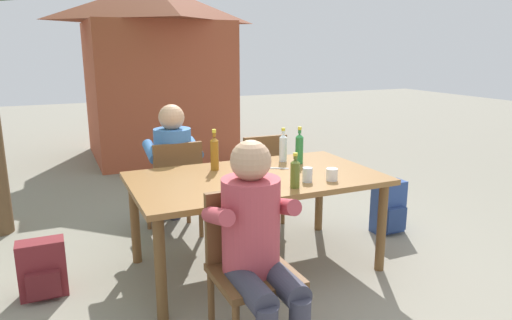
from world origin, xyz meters
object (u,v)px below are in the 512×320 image
at_px(chair_far_right, 260,174).
at_px(cup_glass, 307,175).
at_px(person_in_white_shirt, 257,239).
at_px(backpack_by_near_side, 43,270).
at_px(bottle_clear, 283,147).
at_px(backpack_by_far_side, 389,208).
at_px(brick_kiosk, 157,68).
at_px(table_knife, 271,168).
at_px(chair_near_left, 249,260).
at_px(bottle_amber, 215,153).
at_px(bottle_olive, 295,173).
at_px(cup_white, 332,175).
at_px(chair_far_left, 175,184).
at_px(person_in_plaid_shirt, 171,162).
at_px(dining_table, 256,185).
at_px(bottle_green, 299,148).

bearing_deg(chair_far_right, cup_glass, -97.21).
xyz_separation_m(person_in_white_shirt, backpack_by_near_side, (-1.09, 1.10, -0.47)).
height_order(bottle_clear, backpack_by_far_side, bottle_clear).
bearing_deg(brick_kiosk, table_knife, -89.97).
distance_m(chair_near_left, table_knife, 1.17).
height_order(cup_glass, backpack_by_near_side, cup_glass).
relative_size(bottle_amber, brick_kiosk, 0.12).
distance_m(bottle_amber, bottle_olive, 0.75).
relative_size(cup_glass, backpack_by_far_side, 0.22).
bearing_deg(backpack_by_far_side, chair_far_right, 144.87).
bearing_deg(backpack_by_near_side, cup_white, -14.54).
distance_m(cup_glass, backpack_by_far_side, 1.31).
bearing_deg(table_knife, chair_far_left, 131.84).
xyz_separation_m(person_in_plaid_shirt, backpack_by_near_side, (-1.09, -0.76, -0.47)).
bearing_deg(backpack_by_far_side, bottle_clear, 169.40).
relative_size(dining_table, backpack_by_near_side, 4.60).
bearing_deg(cup_glass, person_in_plaid_shirt, 118.91).
bearing_deg(brick_kiosk, cup_glass, -89.04).
bearing_deg(cup_white, person_in_white_shirt, -145.04).
xyz_separation_m(chair_near_left, person_in_plaid_shirt, (0.00, 1.75, 0.17)).
height_order(person_in_plaid_shirt, bottle_amber, person_in_plaid_shirt).
xyz_separation_m(chair_far_left, bottle_amber, (0.18, -0.54, 0.37)).
xyz_separation_m(bottle_green, bottle_olive, (-0.36, -0.58, -0.03)).
bearing_deg(person_in_plaid_shirt, bottle_clear, -37.38).
relative_size(dining_table, brick_kiosk, 0.71).
bearing_deg(cup_white, bottle_olive, -171.92).
bearing_deg(backpack_by_near_side, cup_glass, -14.73).
distance_m(chair_near_left, cup_white, 1.02).
height_order(bottle_green, bottle_amber, bottle_amber).
xyz_separation_m(chair_far_left, cup_glass, (0.67, -1.11, 0.29)).
bearing_deg(backpack_by_near_side, bottle_amber, 5.11).
relative_size(bottle_olive, backpack_by_far_side, 0.51).
bearing_deg(bottle_olive, person_in_plaid_shirt, 111.98).
height_order(person_in_white_shirt, bottle_clear, person_in_white_shirt).
distance_m(bottle_clear, backpack_by_near_side, 2.00).
distance_m(table_knife, backpack_by_far_side, 1.29).
bearing_deg(cup_white, chair_near_left, -150.30).
xyz_separation_m(dining_table, bottle_green, (0.48, 0.20, 0.20)).
xyz_separation_m(person_in_plaid_shirt, bottle_clear, (0.80, -0.61, 0.19)).
xyz_separation_m(bottle_olive, brick_kiosk, (0.07, 4.51, 0.52)).
relative_size(person_in_plaid_shirt, brick_kiosk, 0.46).
relative_size(chair_far_right, backpack_by_near_side, 2.20).
bearing_deg(person_in_white_shirt, cup_white, 34.96).
relative_size(bottle_clear, cup_glass, 2.72).
height_order(cup_white, brick_kiosk, brick_kiosk).
distance_m(backpack_by_far_side, brick_kiosk, 4.31).
bearing_deg(bottle_amber, chair_far_left, 109.01).
bearing_deg(bottle_amber, cup_white, -42.80).
distance_m(dining_table, bottle_green, 0.56).
bearing_deg(bottle_olive, bottle_green, 58.50).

